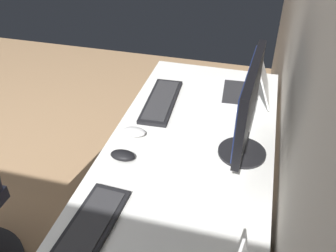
{
  "coord_description": "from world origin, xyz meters",
  "views": [
    {
      "loc": [
        1.03,
        1.76,
        1.73
      ],
      "look_at": [
        -0.01,
        1.48,
        0.95
      ],
      "focal_mm": 39.24,
      "sensor_mm": 36.0,
      "label": 1
    }
  ],
  "objects": [
    {
      "name": "laptop_left",
      "position": [
        -0.68,
        1.73,
        0.78
      ],
      "size": [
        0.32,
        0.29,
        0.2
      ],
      "color": "white",
      "rests_on": "desk"
    },
    {
      "name": "mouse_main",
      "position": [
        -0.04,
        1.28,
        0.75
      ],
      "size": [
        0.06,
        0.1,
        0.03
      ],
      "primitive_type": "ellipsoid",
      "color": "black",
      "rests_on": "desk"
    },
    {
      "name": "wall_back",
      "position": [
        0.0,
        1.96,
        1.3
      ],
      "size": [
        4.82,
        0.1,
        2.6
      ],
      "primitive_type": "cube",
      "color": "beige",
      "rests_on": "ground"
    },
    {
      "name": "mouse_spare",
      "position": [
        -0.2,
        1.28,
        0.75
      ],
      "size": [
        0.06,
        0.1,
        0.03
      ],
      "primitive_type": "ellipsoid",
      "color": "silver",
      "rests_on": "desk"
    },
    {
      "name": "keyboard_main",
      "position": [
        -0.5,
        1.32,
        0.74
      ],
      "size": [
        0.43,
        0.16,
        0.02
      ],
      "color": "black",
      "rests_on": "desk"
    },
    {
      "name": "desk",
      "position": [
        -0.01,
        1.53,
        0.66
      ],
      "size": [
        1.89,
        0.71,
        0.73
      ],
      "color": "white",
      "rests_on": "ground"
    },
    {
      "name": "keyboard_spare",
      "position": [
        0.35,
        1.3,
        0.74
      ],
      "size": [
        0.43,
        0.16,
        0.02
      ],
      "color": "black",
      "rests_on": "desk"
    },
    {
      "name": "monitor_primary",
      "position": [
        -0.2,
        1.75,
        0.97
      ],
      "size": [
        0.49,
        0.2,
        0.41
      ],
      "color": "black",
      "rests_on": "desk"
    }
  ]
}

